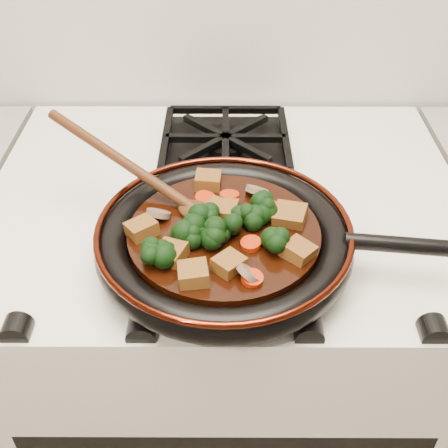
{
  "coord_description": "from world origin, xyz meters",
  "views": [
    {
      "loc": [
        0.0,
        0.97,
        1.43
      ],
      "look_at": [
        -0.0,
        1.53,
        0.97
      ],
      "focal_mm": 45.0,
      "sensor_mm": 36.0,
      "label": 1
    }
  ],
  "objects": [
    {
      "name": "stove",
      "position": [
        0.0,
        1.69,
        0.45
      ],
      "size": [
        0.76,
        0.6,
        0.9
      ],
      "primitive_type": "cube",
      "color": "white",
      "rests_on": "ground"
    },
    {
      "name": "burner_grate_front",
      "position": [
        0.0,
        1.55,
        0.91
      ],
      "size": [
        0.23,
        0.23,
        0.03
      ],
      "primitive_type": null,
      "color": "black",
      "rests_on": "stove"
    },
    {
      "name": "burner_grate_back",
      "position": [
        0.0,
        1.83,
        0.91
      ],
      "size": [
        0.23,
        0.23,
        0.03
      ],
      "primitive_type": null,
      "color": "black",
      "rests_on": "stove"
    },
    {
      "name": "skillet",
      "position": [
        0.0,
        1.53,
        0.94
      ],
      "size": [
        0.47,
        0.34,
        0.05
      ],
      "rotation": [
        0.0,
        0.0,
        -0.12
      ],
      "color": "black",
      "rests_on": "burner_grate_front"
    },
    {
      "name": "braising_sauce",
      "position": [
        -0.0,
        1.53,
        0.95
      ],
      "size": [
        0.25,
        0.25,
        0.02
      ],
      "primitive_type": "cylinder",
      "color": "black",
      "rests_on": "skillet"
    },
    {
      "name": "tofu_cube_0",
      "position": [
        -0.04,
        1.44,
        0.97
      ],
      "size": [
        0.04,
        0.04,
        0.02
      ],
      "primitive_type": "cube",
      "rotation": [
        -0.09,
        -0.06,
        0.13
      ],
      "color": "brown",
      "rests_on": "braising_sauce"
    },
    {
      "name": "tofu_cube_1",
      "position": [
        -0.11,
        1.53,
        0.97
      ],
      "size": [
        0.05,
        0.05,
        0.02
      ],
      "primitive_type": "cube",
      "rotation": [
        -0.12,
        -0.04,
        0.62
      ],
      "color": "brown",
      "rests_on": "braising_sauce"
    },
    {
      "name": "tofu_cube_2",
      "position": [
        -0.0,
        1.56,
        0.97
      ],
      "size": [
        0.05,
        0.05,
        0.02
      ],
      "primitive_type": "cube",
      "rotation": [
        0.04,
        0.1,
        2.91
      ],
      "color": "brown",
      "rests_on": "braising_sauce"
    },
    {
      "name": "tofu_cube_3",
      "position": [
        0.09,
        1.55,
        0.97
      ],
      "size": [
        0.05,
        0.05,
        0.03
      ],
      "primitive_type": "cube",
      "rotation": [
        -0.06,
        -0.11,
        1.27
      ],
      "color": "brown",
      "rests_on": "braising_sauce"
    },
    {
      "name": "tofu_cube_4",
      "position": [
        0.0,
        1.46,
        0.97
      ],
      "size": [
        0.05,
        0.05,
        0.02
      ],
      "primitive_type": "cube",
      "rotation": [
        0.03,
        0.07,
        0.82
      ],
      "color": "brown",
      "rests_on": "braising_sauce"
    },
    {
      "name": "tofu_cube_5",
      "position": [
        -0.01,
        1.57,
        0.97
      ],
      "size": [
        0.04,
        0.05,
        0.02
      ],
      "primitive_type": "cube",
      "rotation": [
        -0.02,
        0.1,
        1.1
      ],
      "color": "brown",
      "rests_on": "braising_sauce"
    },
    {
      "name": "tofu_cube_6",
      "position": [
        -0.07,
        1.48,
        0.97
      ],
      "size": [
        0.05,
        0.05,
        0.02
      ],
      "primitive_type": "cube",
      "rotation": [
        -0.08,
        -0.04,
        1.16
      ],
      "color": "brown",
      "rests_on": "braising_sauce"
    },
    {
      "name": "tofu_cube_7",
      "position": [
        0.09,
        1.48,
        0.97
      ],
      "size": [
        0.05,
        0.05,
        0.03
      ],
      "primitive_type": "cube",
      "rotation": [
        0.1,
        -0.08,
        2.41
      ],
      "color": "brown",
      "rests_on": "braising_sauce"
    },
    {
      "name": "tofu_cube_8",
      "position": [
        -0.03,
        1.64,
        0.97
      ],
      "size": [
        0.04,
        0.04,
        0.02
      ],
      "primitive_type": "cube",
      "rotation": [
        0.09,
        -0.04,
        3.08
      ],
      "color": "brown",
      "rests_on": "braising_sauce"
    },
    {
      "name": "broccoli_floret_0",
      "position": [
        -0.05,
        1.52,
        0.97
      ],
      "size": [
        0.09,
        0.09,
        0.07
      ],
      "primitive_type": null,
      "rotation": [
        0.2,
        0.17,
        0.83
      ],
      "color": "black",
      "rests_on": "braising_sauce"
    },
    {
      "name": "broccoli_floret_1",
      "position": [
        0.05,
        1.56,
        0.97
      ],
      "size": [
        0.08,
        0.07,
        0.06
      ],
      "primitive_type": null,
      "rotation": [
        0.08,
        0.09,
        0.23
      ],
      "color": "black",
      "rests_on": "braising_sauce"
    },
    {
      "name": "broccoli_floret_2",
      "position": [
        0.03,
        1.54,
        0.97
      ],
      "size": [
        0.08,
        0.09,
        0.06
      ],
      "primitive_type": null,
      "rotation": [
        0.13,
        -0.1,
        0.99
      ],
      "color": "black",
      "rests_on": "braising_sauce"
    },
    {
      "name": "broccoli_floret_3",
      "position": [
        -0.03,
        1.54,
        0.97
      ],
      "size": [
        0.09,
        0.08,
        0.07
      ],
      "primitive_type": null,
      "rotation": [
        0.17,
        0.23,
        0.4
      ],
      "color": "black",
      "rests_on": "braising_sauce"
    },
    {
      "name": "broccoli_floret_4",
      "position": [
        -0.0,
        1.51,
        0.97
      ],
      "size": [
        0.08,
        0.09,
        0.06
      ],
      "primitive_type": null,
      "rotation": [
        0.05,
        0.06,
        2.46
      ],
      "color": "black",
      "rests_on": "braising_sauce"
    },
    {
      "name": "broccoli_floret_5",
      "position": [
        -0.03,
        1.51,
        0.97
      ],
      "size": [
        0.08,
        0.08,
        0.05
      ],
      "primitive_type": null,
      "rotation": [
        0.06,
        -0.04,
        0.75
      ],
      "color": "black",
      "rests_on": "braising_sauce"
    },
    {
      "name": "broccoli_floret_6",
      "position": [
        -0.08,
        1.48,
        0.97
      ],
      "size": [
        0.07,
        0.07,
        0.06
      ],
      "primitive_type": null,
      "rotation": [
        0.12,
        0.02,
        0.1
      ],
      "color": "black",
      "rests_on": "braising_sauce"
    },
    {
      "name": "broccoli_floret_7",
      "position": [
        0.06,
        1.49,
        0.97
      ],
      "size": [
        0.07,
        0.07,
        0.07
      ],
      "primitive_type": null,
      "rotation": [
        -0.22,
        -0.22,
        0.05
      ],
      "color": "black",
      "rests_on": "braising_sauce"
    },
    {
      "name": "carrot_coin_0",
      "position": [
        0.01,
        1.6,
        0.96
      ],
      "size": [
        0.03,
        0.03,
        0.01
      ],
      "primitive_type": "cylinder",
      "rotation": [
        -0.15,
        0.03,
        0.0
      ],
      "color": "red",
      "rests_on": "braising_sauce"
    },
    {
      "name": "carrot_coin_1",
      "position": [
        -0.04,
        1.56,
        0.96
      ],
      "size": [
        0.03,
        0.03,
        0.01
      ],
      "primitive_type": "cylinder",
      "rotation": [
        0.07,
        -0.21,
        0.0
      ],
      "color": "red",
      "rests_on": "braising_sauce"
    },
    {
      "name": "carrot_coin_2",
      "position": [
        0.03,
        1.5,
        0.96
      ],
      "size": [
        0.03,
        0.03,
        0.01
      ],
      "primitive_type": "cylinder",
      "rotation": [
        0.04,
        -0.09,
        0.0
      ],
      "color": "red",
      "rests_on": "braising_sauce"
    },
    {
      "name": "carrot_coin_3",
      "position": [
        -0.03,
        1.59,
        0.96
      ],
      "size": [
        0.03,
        0.03,
        0.02
      ],
      "primitive_type": "cylinder",
      "rotation": [
        0.12,
        0.25,
        0.0
      ],
      "color": "red",
      "rests_on": "braising_sauce"
    },
    {
      "name": "carrot_coin_4",
      "position": [
        0.03,
        1.44,
        0.96
      ],
      "size": [
        0.03,
        0.03,
        0.01
      ],
      "primitive_type": "cylinder",
      "rotation": [
        0.12,
        0.11,
        0.0
      ],
      "color": "red",
      "rests_on": "braising_sauce"
    },
    {
      "name": "carrot_coin_5",
      "position": [
        0.06,
        1.57,
        0.96
      ],
      "size": [
        0.03,
        0.03,
        0.02
      ],
      "primitive_type": "cylinder",
      "rotation": [
        0.22,
        0.22,
        0.0
      ],
      "color": "red",
      "rests_on": "braising_sauce"
    },
    {
      "name": "mushroom_slice_0",
      "position": [
        0.03,
        1.45,
        0.97
      ],
      "size": [
        0.04,
        0.04,
        0.03
      ],
      "primitive_type": "cylinder",
      "rotation": [
        0.81,
        0.0,
        2.06
      ],
      "color": "#7F6549",
      "rests_on": "braising_sauce"
    },
    {
      "name": "mushroom_slice_1",
      "position": [
        -0.09,
        1.56,
        0.97
      ],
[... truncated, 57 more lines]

